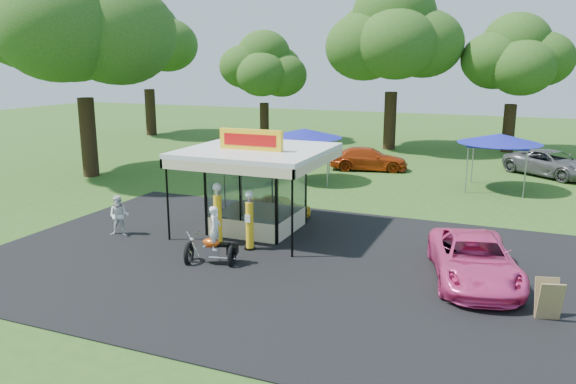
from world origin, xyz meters
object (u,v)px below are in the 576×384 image
at_px(bg_car_d, 552,163).
at_px(tent_east, 500,139).
at_px(gas_pump_left, 218,216).
at_px(a_frame_sign, 549,300).
at_px(gas_pump_right, 250,222).
at_px(motorcycle, 214,241).
at_px(gas_station_kiosk, 257,188).
at_px(kiosk_car, 279,206).
at_px(pink_sedan, 474,259).
at_px(spectator_west, 119,216).
at_px(bg_car_a, 228,156).
at_px(tent_west, 304,134).
at_px(bg_car_b, 368,159).

height_order(bg_car_d, tent_east, tent_east).
relative_size(gas_pump_left, a_frame_sign, 2.14).
xyz_separation_m(gas_pump_right, motorcycle, (-0.46, -1.81, -0.25)).
bearing_deg(gas_station_kiosk, bg_car_d, 55.39).
distance_m(kiosk_car, pink_sedan, 9.72).
bearing_deg(gas_pump_left, bg_car_d, 57.65).
relative_size(motorcycle, kiosk_car, 0.75).
xyz_separation_m(gas_station_kiosk, tent_east, (8.60, 11.52, 0.95)).
bearing_deg(a_frame_sign, gas_station_kiosk, 141.55).
bearing_deg(spectator_west, bg_car_a, 79.28).
distance_m(spectator_west, bg_car_a, 15.07).
xyz_separation_m(spectator_west, tent_east, (13.31, 14.29, 1.92)).
xyz_separation_m(motorcycle, spectator_west, (-5.05, 1.39, -0.02)).
xyz_separation_m(motorcycle, a_frame_sign, (10.31, -0.26, -0.26)).
relative_size(bg_car_d, tent_west, 1.29).
relative_size(gas_station_kiosk, a_frame_sign, 4.82).
bearing_deg(bg_car_a, motorcycle, -120.45).
bearing_deg(gas_pump_left, motorcycle, -64.71).
relative_size(a_frame_sign, bg_car_a, 0.27).
bearing_deg(spectator_west, gas_pump_right, -18.36).
bearing_deg(gas_pump_left, gas_pump_right, -1.49).
xyz_separation_m(gas_station_kiosk, spectator_west, (-4.70, -2.77, -0.97)).
relative_size(gas_station_kiosk, motorcycle, 2.54).
distance_m(bg_car_b, tent_east, 8.48).
bearing_deg(tent_east, gas_pump_right, -119.34).
relative_size(bg_car_b, bg_car_d, 0.88).
bearing_deg(kiosk_car, spectator_west, 136.61).
xyz_separation_m(pink_sedan, tent_west, (-10.28, 12.01, 2.01)).
height_order(pink_sedan, bg_car_d, bg_car_d).
bearing_deg(spectator_west, bg_car_d, 27.46).
height_order(gas_pump_left, pink_sedan, gas_pump_left).
distance_m(motorcycle, tent_east, 17.82).
distance_m(a_frame_sign, tent_east, 16.22).
xyz_separation_m(gas_pump_right, tent_east, (7.80, 13.87, 1.66)).
distance_m(bg_car_a, tent_east, 16.57).
relative_size(spectator_west, tent_east, 0.37).
height_order(gas_pump_left, spectator_west, gas_pump_left).
xyz_separation_m(pink_sedan, bg_car_d, (2.88, 18.95, 0.05)).
bearing_deg(bg_car_b, kiosk_car, 162.74).
relative_size(motorcycle, tent_west, 0.49).
relative_size(gas_pump_left, spectator_west, 1.48).
xyz_separation_m(bg_car_b, tent_west, (-2.57, -4.68, 2.03)).
distance_m(pink_sedan, tent_east, 14.01).
distance_m(gas_pump_left, kiosk_car, 4.60).
relative_size(gas_pump_right, a_frame_sign, 2.00).
height_order(motorcycle, tent_west, tent_west).
height_order(spectator_west, bg_car_a, spectator_west).
distance_m(gas_pump_left, motorcycle, 2.07).
bearing_deg(a_frame_sign, kiosk_car, 132.20).
distance_m(gas_pump_left, bg_car_a, 16.06).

